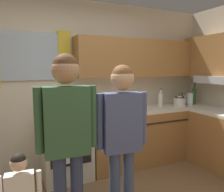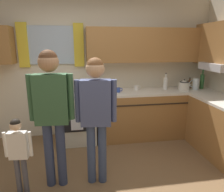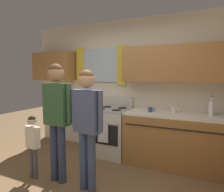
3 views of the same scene
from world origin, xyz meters
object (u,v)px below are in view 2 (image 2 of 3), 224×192
water_pitcher (195,84)px  small_child (18,148)px  bottle_squat_brown (189,84)px  adult_in_plaid (96,108)px  stove_oven (77,116)px  adult_holding_child (52,105)px  bottle_wine_green (202,81)px  bottle_milk_white (165,83)px  mug_ceramic_white (136,88)px  stovetop_kettle (184,85)px  mug_cobalt_blue (119,90)px

water_pitcher → small_child: (-2.90, -1.25, -0.42)m
bottle_squat_brown → adult_in_plaid: (-1.98, -1.37, 0.03)m
water_pitcher → bottle_squat_brown: bearing=95.0°
stove_oven → adult_holding_child: adult_holding_child is taller
stove_oven → bottle_wine_green: bottle_wine_green is taller
bottle_milk_white → small_child: size_ratio=0.33×
mug_ceramic_white → stovetop_kettle: bearing=-9.2°
stove_oven → bottle_squat_brown: 2.29m
water_pitcher → mug_ceramic_white: bearing=172.0°
stove_oven → water_pitcher: bearing=-1.8°
bottle_milk_white → mug_cobalt_blue: bearing=-173.7°
bottle_milk_white → bottle_wine_green: (0.73, -0.06, 0.03)m
bottle_milk_white → mug_ceramic_white: size_ratio=2.49×
bottle_squat_brown → adult_in_plaid: size_ratio=0.13×
adult_in_plaid → small_child: (-0.91, -0.06, -0.42)m
mug_cobalt_blue → mug_ceramic_white: (0.37, 0.13, 0.00)m
stovetop_kettle → small_child: bearing=-154.8°
adult_holding_child → bottle_milk_white: bearing=33.4°
bottle_wine_green → mug_ceramic_white: size_ratio=3.14×
stovetop_kettle → adult_holding_child: 2.57m
bottle_wine_green → adult_holding_child: adult_holding_child is taller
bottle_wine_green → mug_cobalt_blue: bottle_wine_green is taller
adult_in_plaid → small_child: 1.00m
bottle_milk_white → stovetop_kettle: size_ratio=1.14×
adult_holding_child → small_child: adult_holding_child is taller
bottle_squat_brown → stovetop_kettle: (-0.21, -0.17, 0.02)m
bottle_squat_brown → mug_ceramic_white: bearing=-178.5°
mug_cobalt_blue → stovetop_kettle: bearing=-0.8°
bottle_milk_white → mug_cobalt_blue: bottle_milk_white is taller
mug_cobalt_blue → small_child: mug_cobalt_blue is taller
bottle_wine_green → adult_in_plaid: bearing=-149.9°
adult_holding_child → stove_oven: bearing=77.9°
adult_in_plaid → stove_oven: bearing=101.2°
bottle_wine_green → mug_cobalt_blue: size_ratio=3.43×
adult_holding_child → small_child: 0.62m
stove_oven → small_child: 1.48m
mug_ceramic_white → bottle_milk_white: bearing=-2.1°
bottle_milk_white → mug_cobalt_blue: 0.95m
bottle_squat_brown → water_pitcher: bearing=-85.0°
bottle_wine_green → stovetop_kettle: bearing=-170.9°
mug_ceramic_white → adult_holding_child: (-1.40, -1.31, 0.12)m
stove_oven → bottle_squat_brown: (2.23, 0.11, 0.51)m
mug_ceramic_white → adult_in_plaid: bearing=-123.4°
bottle_milk_white → mug_ceramic_white: bottle_milk_white is taller
water_pitcher → adult_in_plaid: bearing=-149.4°
stovetop_kettle → bottle_wine_green: bearing=9.1°
water_pitcher → adult_in_plaid: size_ratio=0.14×
bottle_milk_white → mug_cobalt_blue: size_ratio=2.73×
bottle_squat_brown → mug_cobalt_blue: bottle_squat_brown is taller
mug_ceramic_white → adult_in_plaid: adult_in_plaid is taller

